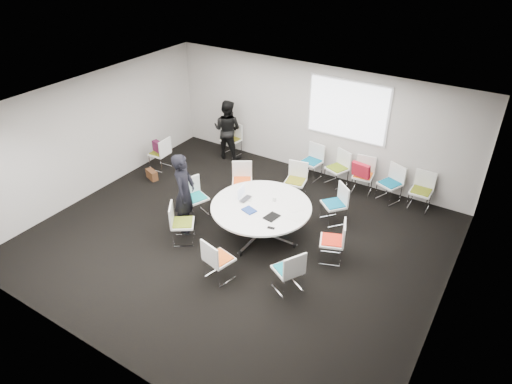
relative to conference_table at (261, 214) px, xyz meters
The scene contains 31 objects.
room_shell 0.99m from the conference_table, 122.10° to the right, with size 8.08×7.08×2.88m.
conference_table is the anchor object (origin of this frame).
projection_screen 3.39m from the conference_table, 81.40° to the left, with size 1.90×0.03×1.35m, color white.
chair_ring_a 1.59m from the conference_table, ahead, with size 0.58×0.59×0.88m.
chair_ring_b 1.67m from the conference_table, 49.31° to the left, with size 0.64×0.64×0.88m.
chair_ring_c 1.70m from the conference_table, 93.08° to the left, with size 0.54×0.53×0.88m.
chair_ring_d 1.55m from the conference_table, 138.39° to the left, with size 0.63×0.63×0.88m.
chair_ring_e 1.64m from the conference_table, behind, with size 0.58×0.59×0.88m.
chair_ring_f 1.63m from the conference_table, 140.15° to the right, with size 0.63×0.63×0.88m.
chair_ring_g 1.56m from the conference_table, 88.20° to the right, with size 0.55×0.54×0.88m.
chair_ring_h 1.70m from the conference_table, 41.98° to the right, with size 0.62×0.62×0.88m.
chair_back_a 2.78m from the conference_table, 94.22° to the left, with size 0.52×0.51×0.88m.
chair_back_b 2.83m from the conference_table, 80.12° to the left, with size 0.60×0.59×0.88m.
chair_back_c 3.02m from the conference_table, 67.65° to the left, with size 0.51×0.50×0.88m.
chair_back_d 3.30m from the conference_table, 56.47° to the left, with size 0.60×0.59×0.88m.
chair_back_e 3.76m from the conference_table, 47.92° to the left, with size 0.46×0.45×0.88m.
chair_spare_left 3.92m from the conference_table, 163.83° to the left, with size 0.47×0.48×0.88m.
chair_person_back 3.84m from the conference_table, 133.97° to the left, with size 0.52×0.51×0.88m.
person_main 1.64m from the conference_table, 157.50° to the right, with size 0.64×0.42×1.74m, color black.
person_back 3.73m from the conference_table, 135.77° to the left, with size 0.79×0.62×1.63m, color black.
laptop 0.42m from the conference_table, behind, with size 0.31×0.20×0.02m, color #333338.
laptop_lid 0.63m from the conference_table, behind, with size 0.30×0.02×0.22m, color silver.
notebook_black 0.51m from the conference_table, 31.90° to the right, with size 0.22×0.30×0.02m, color black.
tablet_folio 0.38m from the conference_table, 109.71° to the right, with size 0.26×0.20×0.03m, color navy.
papers_right 0.74m from the conference_table, 22.98° to the left, with size 0.30×0.21×0.00m, color silver.
papers_front 0.84m from the conference_table, ahead, with size 0.30×0.21×0.00m, color silver.
cup 0.41m from the conference_table, 64.80° to the left, with size 0.08×0.08×0.09m, color white.
phone 0.82m from the conference_table, 45.00° to the right, with size 0.14×0.07×0.01m, color black.
maroon_bag 3.93m from the conference_table, 163.90° to the left, with size 0.40×0.14×0.28m, color #501534.
brown_bag 3.65m from the conference_table, behind, with size 0.36×0.16×0.24m, color #4B2C18.
red_jacket 2.81m from the conference_table, 65.85° to the left, with size 0.44×0.10×0.35m, color #AF1527.
Camera 1 is at (4.35, -6.21, 5.77)m, focal length 32.00 mm.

